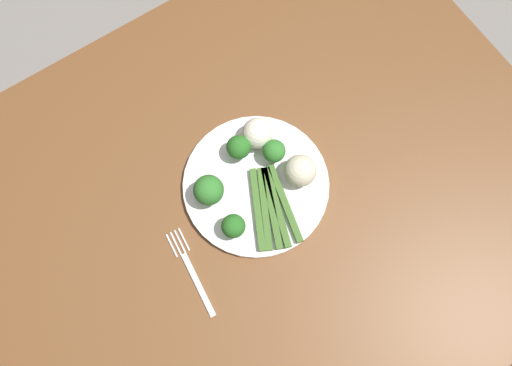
{
  "coord_description": "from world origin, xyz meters",
  "views": [
    {
      "loc": [
        -0.13,
        -0.14,
        1.57
      ],
      "look_at": [
        -0.01,
        0.05,
        0.76
      ],
      "focal_mm": 32.59,
      "sensor_mm": 36.0,
      "label": 1
    }
  ],
  "objects": [
    {
      "name": "plate",
      "position": [
        -0.01,
        0.05,
        0.75
      ],
      "size": [
        0.27,
        0.27,
        0.01
      ],
      "primitive_type": "cylinder",
      "color": "white",
      "rests_on": "dining_table"
    },
    {
      "name": "broccoli_back_right",
      "position": [
        -0.0,
        0.11,
        0.79
      ],
      "size": [
        0.04,
        0.04,
        0.05
      ],
      "color": "#568E33",
      "rests_on": "plate"
    },
    {
      "name": "broccoli_front_left",
      "position": [
        -0.09,
        0.07,
        0.8
      ],
      "size": [
        0.05,
        0.05,
        0.07
      ],
      "color": "#609E3D",
      "rests_on": "plate"
    },
    {
      "name": "broccoli_front",
      "position": [
        0.05,
        0.07,
        0.79
      ],
      "size": [
        0.04,
        0.04,
        0.05
      ],
      "color": "#609E3D",
      "rests_on": "plate"
    },
    {
      "name": "ground_plane",
      "position": [
        0.0,
        0.0,
        -0.01
      ],
      "size": [
        6.0,
        6.0,
        0.02
      ],
      "primitive_type": "cube",
      "color": "gray"
    },
    {
      "name": "asparagus_bundle",
      "position": [
        -0.01,
        -0.0,
        0.77
      ],
      "size": [
        0.11,
        0.16,
        0.01
      ],
      "rotation": [
        0.0,
        0.0,
        4.31
      ],
      "color": "#3D6626",
      "rests_on": "plate"
    },
    {
      "name": "cauliflower_near_fork",
      "position": [
        0.07,
        0.02,
        0.79
      ],
      "size": [
        0.06,
        0.06,
        0.06
      ],
      "primitive_type": "sphere",
      "color": "beige",
      "rests_on": "plate"
    },
    {
      "name": "dining_table",
      "position": [
        0.0,
        0.0,
        0.63
      ],
      "size": [
        1.11,
        0.96,
        0.74
      ],
      "color": "brown",
      "rests_on": "ground_plane"
    },
    {
      "name": "fork",
      "position": [
        -0.19,
        -0.02,
        0.75
      ],
      "size": [
        0.03,
        0.17,
        0.0
      ],
      "rotation": [
        0.0,
        0.0,
        1.47
      ],
      "color": "silver",
      "rests_on": "dining_table"
    },
    {
      "name": "cauliflower_mid",
      "position": [
        0.04,
        0.12,
        0.79
      ],
      "size": [
        0.06,
        0.06,
        0.06
      ],
      "primitive_type": "sphere",
      "color": "white",
      "rests_on": "plate"
    },
    {
      "name": "broccoli_back",
      "position": [
        -0.08,
        0.0,
        0.79
      ],
      "size": [
        0.04,
        0.04,
        0.05
      ],
      "color": "#568E33",
      "rests_on": "plate"
    }
  ]
}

